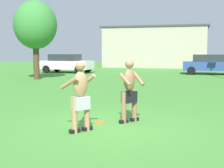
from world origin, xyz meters
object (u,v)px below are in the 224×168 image
(car_blue_near_post, at_px, (210,64))
(tree_right_field, at_px, (35,25))
(player_in_black, at_px, (129,90))
(car_white_mid_lot, at_px, (67,63))
(player_with_cap, at_px, (80,93))
(frisbee, at_px, (99,122))

(car_blue_near_post, height_order, tree_right_field, tree_right_field)
(car_blue_near_post, relative_size, tree_right_field, 0.85)
(player_in_black, relative_size, car_white_mid_lot, 0.38)
(player_with_cap, xyz_separation_m, car_white_mid_lot, (-8.20, 17.60, -0.09))
(player_with_cap, bearing_deg, car_blue_near_post, 79.40)
(car_blue_near_post, xyz_separation_m, tree_right_field, (-11.18, -7.55, 2.69))
(car_white_mid_lot, bearing_deg, tree_right_field, -84.55)
(player_with_cap, xyz_separation_m, player_in_black, (0.89, 1.25, -0.04))
(player_with_cap, xyz_separation_m, tree_right_field, (-7.62, 11.48, 2.60))
(player_in_black, distance_m, tree_right_field, 13.57)
(player_in_black, relative_size, car_blue_near_post, 0.38)
(player_with_cap, distance_m, tree_right_field, 14.02)
(player_with_cap, bearing_deg, frisbee, 80.94)
(player_in_black, distance_m, car_white_mid_lot, 18.71)
(player_with_cap, height_order, car_white_mid_lot, player_with_cap)
(player_with_cap, relative_size, car_blue_near_post, 0.39)
(player_with_cap, bearing_deg, tree_right_field, 123.55)
(frisbee, height_order, car_blue_near_post, car_blue_near_post)
(player_in_black, xyz_separation_m, tree_right_field, (-8.51, 10.24, 2.64))
(car_blue_near_post, bearing_deg, frisbee, -100.68)
(car_white_mid_lot, height_order, tree_right_field, tree_right_field)
(player_in_black, distance_m, car_blue_near_post, 17.98)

